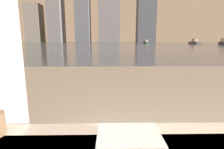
# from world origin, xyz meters

# --- Properties ---
(towel_stack) EXTENTS (0.26, 0.19, 0.08)m
(towel_stack) POSITION_xyz_m (-0.05, 0.80, 0.59)
(towel_stack) COLOR white
(towel_stack) RESTS_ON bathtub
(harbor_water) EXTENTS (180.00, 110.00, 0.01)m
(harbor_water) POSITION_xyz_m (0.00, 62.00, 0.01)
(harbor_water) COLOR slate
(harbor_water) RESTS_ON ground_plane
(harbor_boat_0) EXTENTS (1.90, 4.39, 1.60)m
(harbor_boat_0) POSITION_xyz_m (24.85, 51.37, 0.57)
(harbor_boat_0) COLOR #4C4C51
(harbor_boat_0) RESTS_ON harbor_water
(harbor_boat_1) EXTENTS (2.90, 4.44, 1.57)m
(harbor_boat_1) POSITION_xyz_m (27.52, 42.51, 0.56)
(harbor_boat_1) COLOR #2D2D33
(harbor_boat_1) RESTS_ON harbor_water
(harbor_boat_2) EXTENTS (1.69, 3.70, 1.34)m
(harbor_boat_2) POSITION_xyz_m (12.90, 61.86, 0.48)
(harbor_boat_2) COLOR #335647
(harbor_boat_2) RESTS_ON harbor_water
(skyline_tower_0) EXTENTS (9.33, 10.27, 23.91)m
(skyline_tower_0) POSITION_xyz_m (-48.26, 118.00, 11.96)
(skyline_tower_0) COLOR gray
(skyline_tower_0) RESTS_ON ground_plane
(skyline_tower_4) EXTENTS (11.69, 9.27, 29.35)m
(skyline_tower_4) POSITION_xyz_m (23.99, 118.00, 14.68)
(skyline_tower_4) COLOR #4C515B
(skyline_tower_4) RESTS_ON ground_plane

